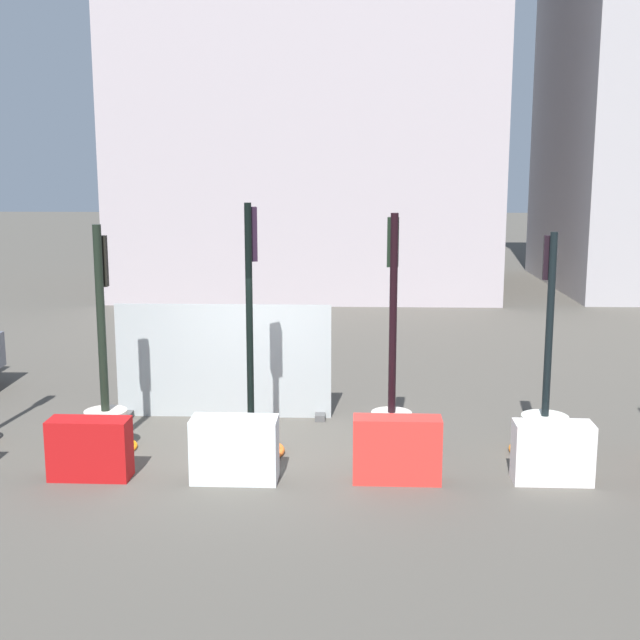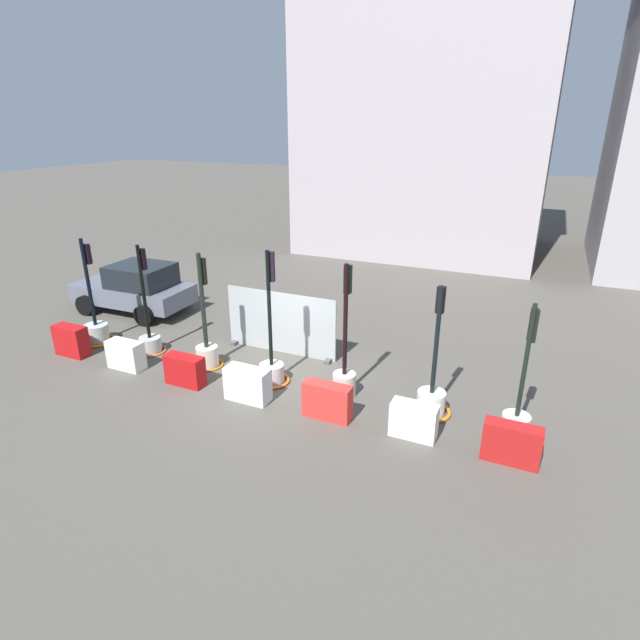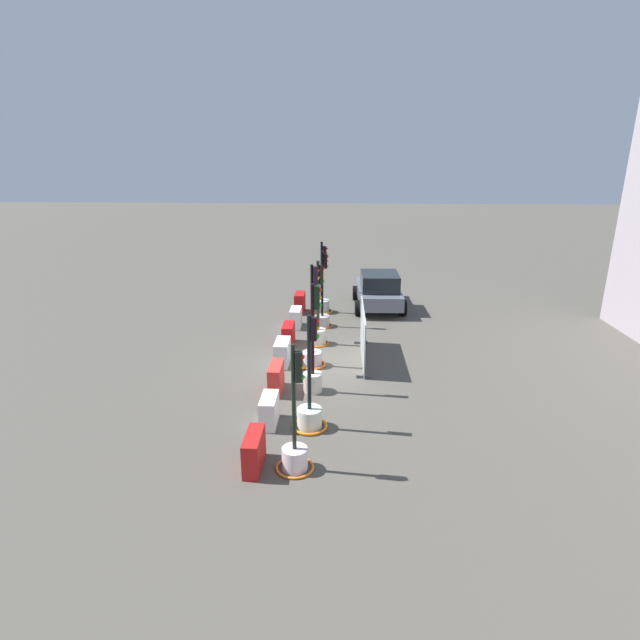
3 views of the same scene
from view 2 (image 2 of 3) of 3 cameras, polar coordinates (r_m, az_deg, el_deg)
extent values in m
plane|color=#4F4B44|center=(13.44, -5.71, -6.99)|extent=(120.00, 120.00, 0.00)
cylinder|color=#ABB7B0|center=(17.05, -23.72, -1.37)|extent=(0.70, 0.70, 0.57)
cylinder|color=black|center=(16.54, -24.56, 3.80)|extent=(0.11, 0.11, 2.66)
cube|color=black|center=(16.40, -24.64, 6.73)|extent=(0.18, 0.17, 0.59)
sphere|color=red|center=(16.41, -24.49, 7.47)|extent=(0.10, 0.10, 0.10)
sphere|color=orange|center=(16.45, -24.39, 6.81)|extent=(0.10, 0.10, 0.10)
sphere|color=green|center=(16.49, -24.28, 6.16)|extent=(0.10, 0.10, 0.10)
torus|color=orange|center=(17.14, -23.60, -2.12)|extent=(1.02, 1.02, 0.08)
cylinder|color=#A9A6A2|center=(15.79, -18.48, -2.62)|extent=(0.63, 0.63, 0.46)
cylinder|color=black|center=(15.23, -19.18, 2.90)|extent=(0.10, 0.10, 2.75)
cube|color=black|center=(15.06, -19.28, 6.45)|extent=(0.16, 0.16, 0.60)
sphere|color=red|center=(15.07, -19.13, 7.26)|extent=(0.10, 0.10, 0.10)
sphere|color=orange|center=(15.11, -19.04, 6.53)|extent=(0.10, 0.10, 0.10)
sphere|color=green|center=(15.16, -18.95, 5.80)|extent=(0.10, 0.10, 0.10)
torus|color=orange|center=(15.87, -18.39, -3.27)|extent=(0.86, 0.86, 0.06)
cylinder|color=beige|center=(14.47, -12.52, -3.98)|extent=(0.61, 0.61, 0.57)
cylinder|color=black|center=(13.86, -13.05, 2.02)|extent=(0.12, 0.12, 2.64)
cube|color=black|center=(13.71, -13.02, 5.34)|extent=(0.17, 0.13, 0.71)
sphere|color=red|center=(13.71, -12.90, 6.37)|extent=(0.11, 0.11, 0.11)
sphere|color=orange|center=(13.77, -12.82, 5.42)|extent=(0.11, 0.11, 0.11)
sphere|color=green|center=(13.84, -12.74, 4.48)|extent=(0.11, 0.11, 0.11)
torus|color=orange|center=(14.58, -12.43, -4.90)|extent=(0.85, 0.85, 0.05)
cylinder|color=beige|center=(13.36, -5.42, -5.95)|extent=(0.64, 0.64, 0.50)
cylinder|color=black|center=(12.65, -5.70, 1.14)|extent=(0.10, 0.10, 3.02)
cube|color=black|center=(12.40, -5.53, 5.96)|extent=(0.19, 0.17, 0.74)
sphere|color=red|center=(12.40, -5.31, 7.15)|extent=(0.11, 0.11, 0.11)
sphere|color=orange|center=(12.46, -5.27, 6.05)|extent=(0.11, 0.11, 0.11)
sphere|color=green|center=(12.53, -5.23, 4.97)|extent=(0.11, 0.11, 0.11)
torus|color=orange|center=(13.46, -5.39, -6.74)|extent=(0.94, 0.94, 0.08)
cylinder|color=beige|center=(12.69, 2.72, -7.21)|extent=(0.57, 0.57, 0.59)
cylinder|color=black|center=(11.97, 2.87, -0.11)|extent=(0.11, 0.11, 2.79)
cube|color=black|center=(11.76, 3.14, 4.59)|extent=(0.17, 0.17, 0.68)
sphere|color=red|center=(11.79, 3.28, 5.76)|extent=(0.10, 0.10, 0.10)
sphere|color=orange|center=(11.85, 3.26, 4.71)|extent=(0.10, 0.10, 0.10)
sphere|color=green|center=(11.92, 3.24, 3.67)|extent=(0.10, 0.10, 0.10)
cylinder|color=silver|center=(12.24, 12.33, -9.03)|extent=(0.66, 0.66, 0.55)
cylinder|color=black|center=(11.54, 12.94, -2.33)|extent=(0.10, 0.10, 2.57)
cube|color=black|center=(11.32, 13.37, 2.21)|extent=(0.19, 0.17, 0.60)
sphere|color=red|center=(11.34, 13.49, 3.31)|extent=(0.11, 0.11, 0.11)
sphere|color=orange|center=(11.40, 13.40, 2.35)|extent=(0.11, 0.11, 0.11)
sphere|color=green|center=(11.47, 13.32, 1.41)|extent=(0.11, 0.11, 0.11)
torus|color=orange|center=(12.36, 12.24, -9.97)|extent=(0.96, 0.96, 0.08)
cylinder|color=silver|center=(11.92, 21.03, -11.04)|extent=(0.59, 0.59, 0.53)
cylinder|color=black|center=(11.21, 22.07, -4.39)|extent=(0.09, 0.09, 2.53)
cube|color=black|center=(11.03, 22.79, -0.57)|extent=(0.18, 0.18, 0.70)
sphere|color=red|center=(11.03, 23.09, 0.70)|extent=(0.09, 0.09, 0.09)
sphere|color=orange|center=(11.11, 22.91, -0.43)|extent=(0.09, 0.09, 0.09)
sphere|color=green|center=(11.19, 22.74, -1.53)|extent=(0.09, 0.09, 0.09)
torus|color=orange|center=(12.04, 20.88, -11.99)|extent=(0.89, 0.89, 0.06)
cube|color=#B41314|center=(16.35, -26.11, -2.10)|extent=(1.01, 0.44, 0.90)
cube|color=silver|center=(14.93, -20.94, -3.68)|extent=(1.03, 0.46, 0.79)
cube|color=#B21213|center=(13.57, -14.91, -5.47)|extent=(1.05, 0.42, 0.80)
cube|color=silver|center=(12.55, -8.11, -7.15)|extent=(1.11, 0.48, 0.84)
cube|color=red|center=(11.72, 0.82, -9.08)|extent=(1.13, 0.39, 0.86)
cube|color=silver|center=(11.28, 10.47, -11.01)|extent=(1.00, 0.43, 0.79)
cube|color=#B21A18|center=(11.04, 20.68, -12.83)|extent=(1.12, 0.38, 0.84)
cube|color=slate|center=(19.25, -20.16, 2.89)|extent=(4.18, 1.97, 0.63)
cube|color=black|center=(18.76, -19.43, 4.74)|extent=(2.05, 1.70, 0.75)
cylinder|color=black|center=(19.57, -24.77, 1.52)|extent=(0.71, 0.29, 0.70)
cylinder|color=black|center=(20.88, -20.85, 3.29)|extent=(0.71, 0.29, 0.70)
cylinder|color=black|center=(17.82, -19.09, 0.49)|extent=(0.71, 0.29, 0.70)
cylinder|color=black|center=(19.25, -15.23, 2.48)|extent=(0.71, 0.29, 0.70)
cube|color=#AFA2A7|center=(27.79, 12.41, 21.70)|extent=(11.48, 8.95, 13.35)
cube|color=#9DA4A5|center=(14.74, -4.45, -0.31)|extent=(3.45, 0.04, 1.84)
cube|color=#4C4C4C|center=(15.83, -9.33, -2.39)|extent=(0.16, 0.50, 0.10)
cube|color=#4C4C4C|center=(14.48, 1.10, -4.45)|extent=(0.16, 0.50, 0.10)
camera|label=1|loc=(5.21, -68.88, -21.02)|focal=47.06mm
camera|label=3|loc=(15.04, 67.81, 10.47)|focal=28.34mm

